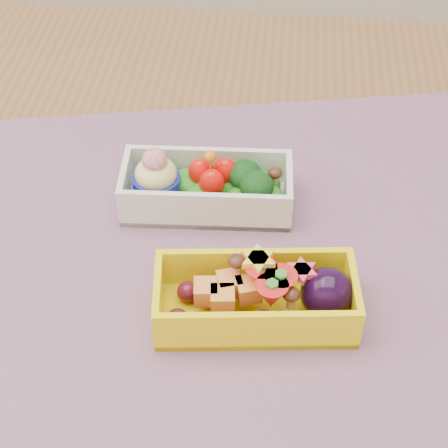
# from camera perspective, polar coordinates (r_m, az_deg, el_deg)

# --- Properties ---
(table) EXTENTS (1.20, 0.80, 0.75)m
(table) POSITION_cam_1_polar(r_m,az_deg,el_deg) (0.72, -1.91, -6.31)
(table) COLOR brown
(table) RESTS_ON ground
(placemat) EXTENTS (0.65, 0.54, 0.00)m
(placemat) POSITION_cam_1_polar(r_m,az_deg,el_deg) (0.62, -0.73, -2.79)
(placemat) COLOR gray
(placemat) RESTS_ON table
(bento_white) EXTENTS (0.16, 0.07, 0.06)m
(bento_white) POSITION_cam_1_polar(r_m,az_deg,el_deg) (0.66, -1.44, 2.91)
(bento_white) COLOR silver
(bento_white) RESTS_ON placemat
(bento_yellow) EXTENTS (0.16, 0.09, 0.05)m
(bento_yellow) POSITION_cam_1_polar(r_m,az_deg,el_deg) (0.56, 2.86, -5.76)
(bento_yellow) COLOR yellow
(bento_yellow) RESTS_ON placemat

